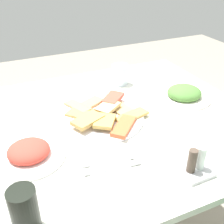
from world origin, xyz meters
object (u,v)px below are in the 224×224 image
(spoon, at_px, (113,168))
(salad_plate_greens, at_px, (184,94))
(salad_plate_rice, at_px, (29,153))
(soda_can, at_px, (24,211))
(fork, at_px, (108,161))
(drinking_glass, at_px, (120,75))
(paper_napkin, at_px, (111,165))
(dining_table, at_px, (119,136))
(condiment_caddy, at_px, (195,165))
(pide_platter, at_px, (102,116))

(spoon, bearing_deg, salad_plate_greens, -141.40)
(salad_plate_rice, relative_size, soda_can, 1.87)
(salad_plate_greens, bearing_deg, spoon, 31.76)
(fork, xyz_separation_m, spoon, (0.00, 0.04, 0.00))
(drinking_glass, xyz_separation_m, spoon, (0.28, 0.54, -0.04))
(soda_can, distance_m, drinking_glass, 0.85)
(paper_napkin, height_order, fork, fork)
(dining_table, distance_m, fork, 0.28)
(drinking_glass, relative_size, fork, 0.58)
(drinking_glass, relative_size, spoon, 0.53)
(spoon, height_order, condiment_caddy, condiment_caddy)
(dining_table, bearing_deg, condiment_caddy, 100.78)
(soda_can, distance_m, fork, 0.31)
(spoon, bearing_deg, fork, -83.17)
(drinking_glass, bearing_deg, spoon, 62.65)
(dining_table, xyz_separation_m, salad_plate_rice, (0.36, 0.10, 0.10))
(salad_plate_rice, distance_m, spoon, 0.27)
(dining_table, bearing_deg, drinking_glass, -115.57)
(salad_plate_greens, bearing_deg, fork, 28.49)
(dining_table, height_order, salad_plate_rice, salad_plate_rice)
(salad_plate_greens, relative_size, spoon, 1.30)
(dining_table, relative_size, salad_plate_greens, 4.50)
(soda_can, bearing_deg, salad_plate_greens, -151.77)
(pide_platter, bearing_deg, paper_napkin, 72.95)
(salad_plate_greens, relative_size, fork, 1.43)
(condiment_caddy, bearing_deg, fork, -34.20)
(fork, distance_m, spoon, 0.04)
(pide_platter, height_order, spoon, pide_platter)
(pide_platter, xyz_separation_m, salad_plate_rice, (0.30, 0.12, 0.00))
(drinking_glass, xyz_separation_m, condiment_caddy, (0.07, 0.65, -0.02))
(fork, bearing_deg, salad_plate_greens, -142.37)
(fork, bearing_deg, paper_napkin, 99.14)
(dining_table, bearing_deg, paper_napkin, 58.95)
(salad_plate_greens, distance_m, condiment_caddy, 0.48)
(salad_plate_rice, bearing_deg, soda_can, 79.02)
(fork, height_order, spoon, same)
(soda_can, bearing_deg, salad_plate_rice, -100.98)
(spoon, relative_size, condiment_caddy, 1.94)
(pide_platter, height_order, condiment_caddy, condiment_caddy)
(drinking_glass, height_order, condiment_caddy, drinking_glass)
(condiment_caddy, bearing_deg, dining_table, -79.22)
(salad_plate_rice, distance_m, soda_can, 0.27)
(salad_plate_greens, relative_size, drinking_glass, 2.47)
(salad_plate_greens, bearing_deg, pide_platter, 1.97)
(salad_plate_rice, distance_m, condiment_caddy, 0.51)
(condiment_caddy, bearing_deg, paper_napkin, -30.77)
(drinking_glass, height_order, paper_napkin, drinking_glass)
(pide_platter, xyz_separation_m, salad_plate_greens, (-0.39, -0.01, 0.01))
(fork, relative_size, spoon, 0.91)
(salad_plate_greens, xyz_separation_m, paper_napkin, (0.47, 0.27, -0.02))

